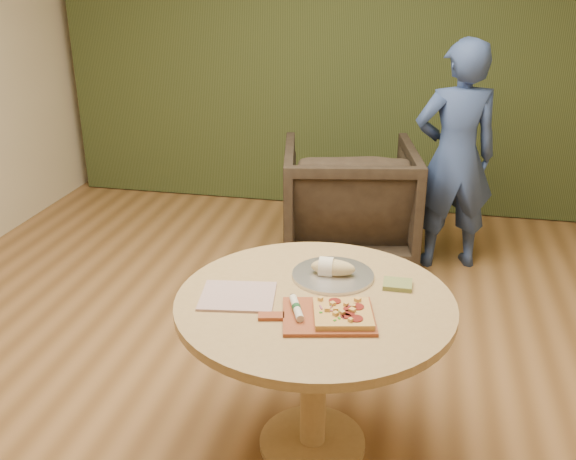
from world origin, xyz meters
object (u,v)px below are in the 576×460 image
at_px(cutlery_roll, 296,308).
at_px(person_standing, 455,157).
at_px(pizza_paddle, 326,316).
at_px(flatbread_pizza, 343,313).
at_px(armchair, 349,196).
at_px(pedestal_table, 314,328).
at_px(bread_roll, 331,268).
at_px(serving_tray, 333,275).

distance_m(cutlery_roll, person_standing, 2.30).
relative_size(pizza_paddle, flatbread_pizza, 1.80).
relative_size(pizza_paddle, cutlery_roll, 2.43).
bearing_deg(flatbread_pizza, armchair, 95.98).
bearing_deg(pedestal_table, cutlery_roll, -109.06).
relative_size(cutlery_roll, bread_roll, 1.00).
bearing_deg(person_standing, armchair, -13.61).
relative_size(flatbread_pizza, armchair, 0.28).
xyz_separation_m(pizza_paddle, armchair, (-0.16, 2.19, -0.29)).
bearing_deg(flatbread_pizza, pedestal_table, 133.33).
xyz_separation_m(pizza_paddle, person_standing, (0.55, 2.21, 0.03)).
distance_m(pedestal_table, armchair, 2.05).
bearing_deg(pedestal_table, armchair, 92.70).
height_order(cutlery_roll, bread_roll, bread_roll).
xyz_separation_m(flatbread_pizza, cutlery_roll, (-0.18, -0.00, 0.00)).
bearing_deg(person_standing, pizza_paddle, 60.95).
relative_size(pizza_paddle, armchair, 0.50).
height_order(serving_tray, bread_roll, bread_roll).
distance_m(pizza_paddle, person_standing, 2.27).
relative_size(pedestal_table, armchair, 1.22).
bearing_deg(flatbread_pizza, person_standing, 77.72).
bearing_deg(bread_roll, flatbread_pizza, -74.39).
relative_size(cutlery_roll, armchair, 0.21).
xyz_separation_m(pizza_paddle, cutlery_roll, (-0.11, 0.00, 0.02)).
bearing_deg(cutlery_roll, person_standing, 52.65).
height_order(flatbread_pizza, serving_tray, flatbread_pizza).
distance_m(pizza_paddle, armchair, 2.21).
distance_m(pizza_paddle, serving_tray, 0.35).
relative_size(armchair, person_standing, 0.59).
height_order(serving_tray, armchair, armchair).
height_order(cutlery_roll, armchair, armchair).
distance_m(serving_tray, person_standing, 1.94).
distance_m(serving_tray, bread_roll, 0.04).
bearing_deg(serving_tray, pedestal_table, -101.78).
bearing_deg(bread_roll, pizza_paddle, -84.92).
bearing_deg(cutlery_roll, pedestal_table, 50.27).
xyz_separation_m(cutlery_roll, bread_roll, (0.08, 0.35, 0.01)).
distance_m(armchair, person_standing, 0.78).
height_order(pedestal_table, person_standing, person_standing).
bearing_deg(flatbread_pizza, serving_tray, 104.25).
bearing_deg(serving_tray, person_standing, 72.96).
bearing_deg(pizza_paddle, flatbread_pizza, -8.97).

